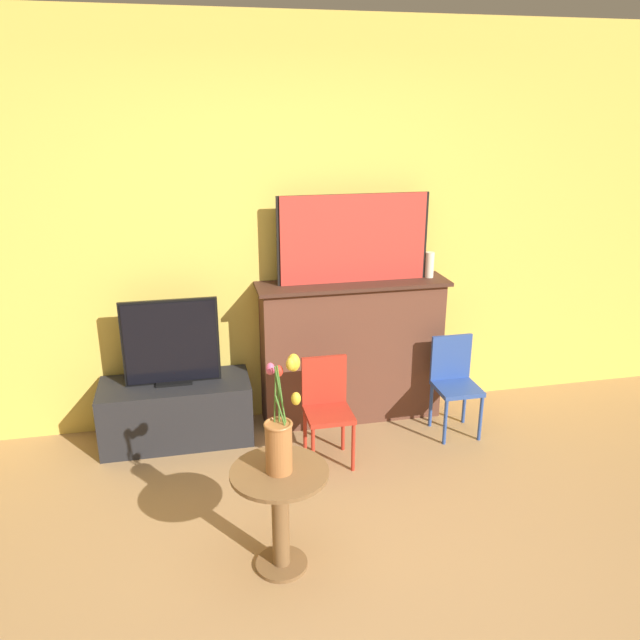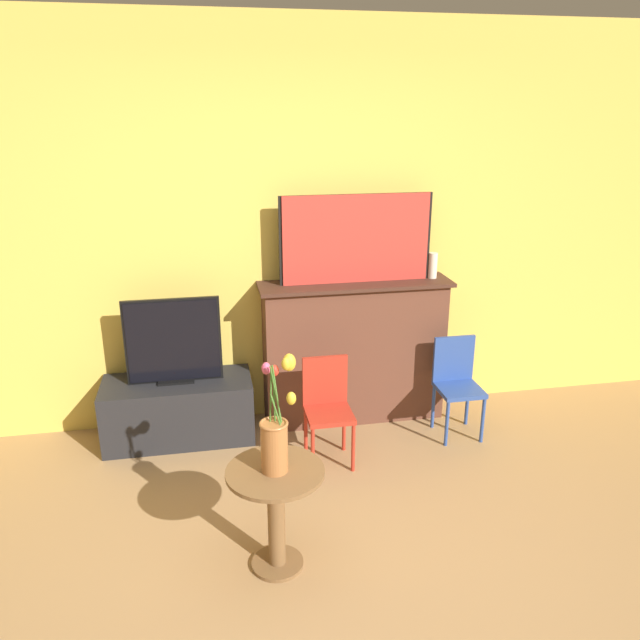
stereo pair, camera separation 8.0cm
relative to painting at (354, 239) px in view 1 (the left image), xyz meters
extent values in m
plane|color=#A87F51|center=(-0.46, -1.95, -1.31)|extent=(14.00, 14.00, 0.00)
cube|color=#EAC651|center=(-0.46, 0.18, 0.04)|extent=(8.00, 0.06, 2.70)
cube|color=brown|center=(0.00, -0.01, -0.80)|extent=(1.26, 0.30, 1.02)
cube|color=#43271C|center=(0.00, -0.02, -0.31)|extent=(1.32, 0.34, 0.02)
cube|color=black|center=(0.00, 0.01, 0.00)|extent=(1.03, 0.02, 0.59)
cube|color=red|center=(0.00, -0.01, 0.00)|extent=(0.99, 0.02, 0.59)
cylinder|color=silver|center=(0.55, -0.01, -0.21)|extent=(0.06, 0.06, 0.18)
cube|color=#232326|center=(-1.23, -0.09, -1.10)|extent=(0.98, 0.43, 0.42)
cube|color=black|center=(-1.23, -0.09, -0.88)|extent=(0.23, 0.12, 0.02)
cube|color=black|center=(-1.23, -0.08, -0.61)|extent=(0.62, 0.02, 0.57)
cube|color=black|center=(-1.23, -0.09, -0.61)|extent=(0.59, 0.02, 0.54)
cylinder|color=#B22D1E|center=(-0.43, -0.71, -1.15)|extent=(0.02, 0.02, 0.32)
cylinder|color=#B22D1E|center=(-0.18, -0.71, -1.15)|extent=(0.02, 0.02, 0.32)
cylinder|color=#B22D1E|center=(-0.43, -0.46, -1.15)|extent=(0.02, 0.02, 0.32)
cylinder|color=#B22D1E|center=(-0.18, -0.46, -1.15)|extent=(0.02, 0.02, 0.32)
cube|color=#B22D1E|center=(-0.30, -0.59, -0.97)|extent=(0.29, 0.29, 0.03)
cube|color=#B22D1E|center=(-0.30, -0.45, -0.80)|extent=(0.29, 0.02, 0.32)
cylinder|color=#2D4C99|center=(0.51, -0.53, -1.15)|extent=(0.02, 0.02, 0.32)
cylinder|color=#2D4C99|center=(0.76, -0.53, -1.15)|extent=(0.02, 0.02, 0.32)
cylinder|color=#2D4C99|center=(0.51, -0.28, -1.15)|extent=(0.02, 0.02, 0.32)
cylinder|color=#2D4C99|center=(0.76, -0.28, -1.15)|extent=(0.02, 0.02, 0.32)
cube|color=#2D4C99|center=(0.63, -0.41, -0.97)|extent=(0.29, 0.29, 0.03)
cube|color=#2D4C99|center=(0.63, -0.28, -0.80)|extent=(0.29, 0.02, 0.32)
cylinder|color=brown|center=(-0.74, -1.46, -1.30)|extent=(0.26, 0.26, 0.02)
cylinder|color=brown|center=(-0.74, -1.46, -1.05)|extent=(0.08, 0.08, 0.52)
cylinder|color=brown|center=(-0.74, -1.46, -0.78)|extent=(0.47, 0.47, 0.02)
cylinder|color=#AD6B38|center=(-0.74, -1.46, -0.65)|extent=(0.13, 0.13, 0.24)
torus|color=#AD6B38|center=(-0.74, -1.46, -0.52)|extent=(0.13, 0.13, 0.02)
cylinder|color=#477A2D|center=(-0.72, -1.45, -0.42)|extent=(0.07, 0.03, 0.37)
ellipsoid|color=gold|center=(-0.66, -1.43, -0.24)|extent=(0.06, 0.06, 0.08)
cylinder|color=#477A2D|center=(-0.72, -1.47, -0.49)|extent=(0.06, 0.04, 0.23)
ellipsoid|color=gold|center=(-0.66, -1.50, -0.38)|extent=(0.04, 0.04, 0.06)
cylinder|color=#477A2D|center=(-0.73, -1.44, -0.44)|extent=(0.01, 0.03, 0.33)
ellipsoid|color=red|center=(-0.73, -1.42, -0.28)|extent=(0.04, 0.04, 0.05)
cylinder|color=#477A2D|center=(-0.72, -1.45, -0.42)|extent=(0.05, 0.01, 0.37)
ellipsoid|color=gold|center=(-0.68, -1.45, -0.24)|extent=(0.04, 0.04, 0.06)
cylinder|color=#477A2D|center=(-0.75, -1.44, -0.44)|extent=(0.02, 0.03, 0.34)
ellipsoid|color=#E0517A|center=(-0.76, -1.41, -0.27)|extent=(0.04, 0.04, 0.06)
camera|label=1|loc=(-1.09, -3.95, 0.85)|focal=35.00mm
camera|label=2|loc=(-1.01, -3.97, 0.85)|focal=35.00mm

